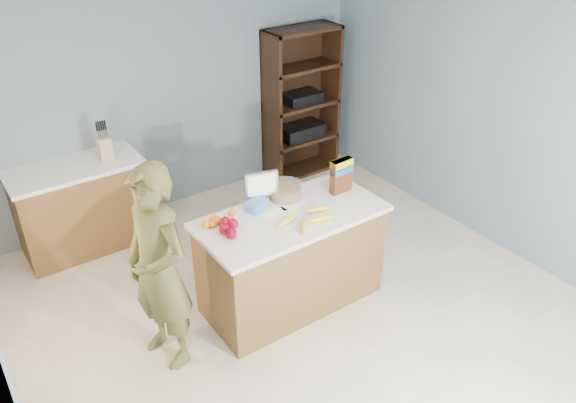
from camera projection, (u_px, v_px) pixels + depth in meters
floor at (311, 319)px, 4.81m from camera, size 4.50×5.00×0.02m
walls at (316, 143)px, 3.97m from camera, size 4.52×5.02×2.51m
counter_peninsula at (291, 263)px, 4.81m from camera, size 1.56×0.76×0.90m
back_cabinet at (82, 206)px, 5.55m from camera, size 1.24×0.62×0.90m
shelving_unit at (299, 105)px, 6.79m from camera, size 0.90×0.40×1.80m
person at (159, 270)px, 4.05m from camera, size 0.54×0.69×1.66m
knife_block at (105, 148)px, 5.39m from camera, size 0.12×0.10×0.31m
envelopes at (284, 209)px, 4.64m from camera, size 0.42×0.17×0.00m
bananas at (308, 219)px, 4.47m from camera, size 0.54×0.29×0.05m
apples at (229, 227)px, 4.33m from camera, size 0.17×0.25×0.09m
oranges at (218, 220)px, 4.43m from camera, size 0.33×0.16×0.07m
blue_carton at (257, 205)px, 4.62m from camera, size 0.21×0.18×0.08m
salad_bowl at (285, 192)px, 4.78m from camera, size 0.30×0.30×0.13m
tv at (262, 186)px, 4.66m from camera, size 0.28×0.12×0.28m
cereal_box at (341, 173)px, 4.81m from camera, size 0.21×0.09×0.31m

